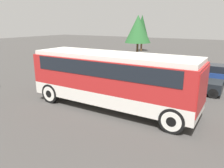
# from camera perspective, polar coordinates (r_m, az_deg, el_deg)

# --- Properties ---
(ground_plane) EXTENTS (120.00, 120.00, 0.00)m
(ground_plane) POSITION_cam_1_polar(r_m,az_deg,el_deg) (12.30, -0.00, -6.14)
(ground_plane) COLOR #423F3D
(tour_bus) EXTENTS (9.25, 2.69, 3.03)m
(tour_bus) POSITION_cam_1_polar(r_m,az_deg,el_deg) (11.70, 0.40, 2.16)
(tour_bus) COLOR silver
(tour_bus) RESTS_ON ground_plane
(parked_car_near) EXTENTS (4.21, 1.89, 1.39)m
(parked_car_near) POSITION_cam_1_polar(r_m,az_deg,el_deg) (19.27, 25.65, 2.50)
(parked_car_near) COLOR navy
(parked_car_near) RESTS_ON ground_plane
(parked_car_mid) EXTENTS (4.16, 1.88, 1.35)m
(parked_car_mid) POSITION_cam_1_polar(r_m,az_deg,el_deg) (16.01, 19.49, 0.65)
(parked_car_mid) COLOR black
(parked_car_mid) RESTS_ON ground_plane
(tree_left) EXTENTS (3.56, 3.56, 5.66)m
(tree_left) POSITION_cam_1_polar(r_m,az_deg,el_deg) (30.92, 6.80, 14.07)
(tree_left) COLOR brown
(tree_left) RESTS_ON ground_plane
(tree_center) EXTENTS (2.19, 2.19, 5.94)m
(tree_center) POSITION_cam_1_polar(r_m,az_deg,el_deg) (37.71, 7.84, 14.60)
(tree_center) COLOR brown
(tree_center) RESTS_ON ground_plane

